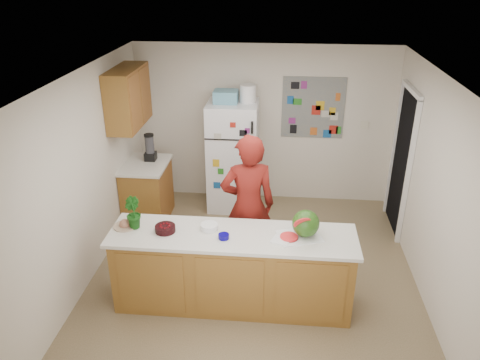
# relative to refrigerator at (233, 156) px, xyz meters

# --- Properties ---
(floor) EXTENTS (4.00, 4.50, 0.02)m
(floor) POSITION_rel_refrigerator_xyz_m (0.45, -1.88, -0.86)
(floor) COLOR brown
(floor) RESTS_ON ground
(wall_back) EXTENTS (4.00, 0.02, 2.50)m
(wall_back) POSITION_rel_refrigerator_xyz_m (0.45, 0.38, 0.40)
(wall_back) COLOR beige
(wall_back) RESTS_ON ground
(wall_left) EXTENTS (0.02, 4.50, 2.50)m
(wall_left) POSITION_rel_refrigerator_xyz_m (-1.56, -1.88, 0.40)
(wall_left) COLOR beige
(wall_left) RESTS_ON ground
(wall_right) EXTENTS (0.02, 4.50, 2.50)m
(wall_right) POSITION_rel_refrigerator_xyz_m (2.46, -1.88, 0.40)
(wall_right) COLOR beige
(wall_right) RESTS_ON ground
(ceiling) EXTENTS (4.00, 4.50, 0.02)m
(ceiling) POSITION_rel_refrigerator_xyz_m (0.45, -1.88, 1.66)
(ceiling) COLOR white
(ceiling) RESTS_ON wall_back
(doorway) EXTENTS (0.03, 0.85, 2.04)m
(doorway) POSITION_rel_refrigerator_xyz_m (2.44, -0.43, 0.17)
(doorway) COLOR black
(doorway) RESTS_ON ground
(peninsula_base) EXTENTS (2.60, 0.62, 0.88)m
(peninsula_base) POSITION_rel_refrigerator_xyz_m (0.25, -2.38, -0.41)
(peninsula_base) COLOR brown
(peninsula_base) RESTS_ON floor
(peninsula_top) EXTENTS (2.68, 0.70, 0.04)m
(peninsula_top) POSITION_rel_refrigerator_xyz_m (0.25, -2.38, 0.05)
(peninsula_top) COLOR silver
(peninsula_top) RESTS_ON peninsula_base
(side_counter_base) EXTENTS (0.60, 0.80, 0.86)m
(side_counter_base) POSITION_rel_refrigerator_xyz_m (-1.24, -0.53, -0.42)
(side_counter_base) COLOR brown
(side_counter_base) RESTS_ON floor
(side_counter_top) EXTENTS (0.64, 0.84, 0.04)m
(side_counter_top) POSITION_rel_refrigerator_xyz_m (-1.24, -0.53, 0.03)
(side_counter_top) COLOR silver
(side_counter_top) RESTS_ON side_counter_base
(upper_cabinets) EXTENTS (0.35, 1.00, 0.80)m
(upper_cabinets) POSITION_rel_refrigerator_xyz_m (-1.37, -0.58, 1.05)
(upper_cabinets) COLOR brown
(upper_cabinets) RESTS_ON wall_left
(refrigerator) EXTENTS (0.75, 0.70, 1.70)m
(refrigerator) POSITION_rel_refrigerator_xyz_m (0.00, 0.00, 0.00)
(refrigerator) COLOR silver
(refrigerator) RESTS_ON floor
(fridge_top_bin) EXTENTS (0.35, 0.28, 0.18)m
(fridge_top_bin) POSITION_rel_refrigerator_xyz_m (-0.10, 0.00, 0.94)
(fridge_top_bin) COLOR #5999B2
(fridge_top_bin) RESTS_ON refrigerator
(photo_collage) EXTENTS (0.95, 0.01, 0.95)m
(photo_collage) POSITION_rel_refrigerator_xyz_m (1.20, 0.36, 0.70)
(photo_collage) COLOR slate
(photo_collage) RESTS_ON wall_back
(person) EXTENTS (0.74, 0.57, 1.83)m
(person) POSITION_rel_refrigerator_xyz_m (0.37, -1.72, 0.06)
(person) COLOR maroon
(person) RESTS_ON floor
(blender_appliance) EXTENTS (0.13, 0.13, 0.38)m
(blender_appliance) POSITION_rel_refrigerator_xyz_m (-1.19, -0.38, 0.24)
(blender_appliance) COLOR black
(blender_appliance) RESTS_ON side_counter_top
(cutting_board) EXTENTS (0.53, 0.46, 0.01)m
(cutting_board) POSITION_rel_refrigerator_xyz_m (0.97, -2.36, 0.08)
(cutting_board) COLOR white
(cutting_board) RESTS_ON peninsula_top
(watermelon) EXTENTS (0.29, 0.29, 0.29)m
(watermelon) POSITION_rel_refrigerator_xyz_m (1.03, -2.34, 0.23)
(watermelon) COLOR #2C5B18
(watermelon) RESTS_ON cutting_board
(watermelon_slice) EXTENTS (0.19, 0.19, 0.02)m
(watermelon_slice) POSITION_rel_refrigerator_xyz_m (0.85, -2.41, 0.09)
(watermelon_slice) COLOR red
(watermelon_slice) RESTS_ON cutting_board
(cherry_bowl) EXTENTS (0.26, 0.26, 0.07)m
(cherry_bowl) POSITION_rel_refrigerator_xyz_m (-0.48, -2.39, 0.11)
(cherry_bowl) COLOR black
(cherry_bowl) RESTS_ON peninsula_top
(white_bowl) EXTENTS (0.24, 0.24, 0.06)m
(white_bowl) POSITION_rel_refrigerator_xyz_m (-0.01, -2.29, 0.10)
(white_bowl) COLOR white
(white_bowl) RESTS_ON peninsula_top
(cobalt_bowl) EXTENTS (0.15, 0.15, 0.05)m
(cobalt_bowl) POSITION_rel_refrigerator_xyz_m (0.17, -2.47, 0.10)
(cobalt_bowl) COLOR #090268
(cobalt_bowl) RESTS_ON peninsula_top
(plate) EXTENTS (0.29, 0.29, 0.02)m
(plate) POSITION_rel_refrigerator_xyz_m (-0.95, -2.33, 0.08)
(plate) COLOR beige
(plate) RESTS_ON peninsula_top
(paper_towel) EXTENTS (0.23, 0.22, 0.02)m
(paper_towel) POSITION_rel_refrigerator_xyz_m (0.77, -2.47, 0.08)
(paper_towel) COLOR silver
(paper_towel) RESTS_ON peninsula_top
(keys) EXTENTS (0.08, 0.05, 0.01)m
(keys) POSITION_rel_refrigerator_xyz_m (1.07, -2.46, 0.08)
(keys) COLOR slate
(keys) RESTS_ON peninsula_top
(potted_plant) EXTENTS (0.25, 0.24, 0.35)m
(potted_plant) POSITION_rel_refrigerator_xyz_m (-0.85, -2.33, 0.25)
(potted_plant) COLOR #174912
(potted_plant) RESTS_ON peninsula_top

